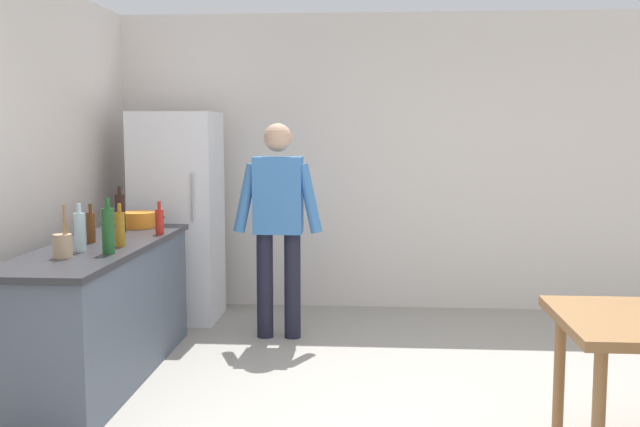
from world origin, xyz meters
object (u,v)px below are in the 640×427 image
at_px(person, 278,216).
at_px(bottle_wine_green, 108,230).
at_px(bottle_oil_amber, 120,229).
at_px(cooking_pot, 139,220).
at_px(utensil_jar, 63,245).
at_px(bottle_sauce_red, 160,221).
at_px(bottle_beer_brown, 91,227).
at_px(refrigerator, 178,216).
at_px(bottle_wine_dark, 120,213).
at_px(bottle_water_clear, 80,231).

distance_m(person, bottle_wine_green, 1.64).
distance_m(person, bottle_oil_amber, 1.42).
distance_m(person, cooking_pot, 1.08).
height_order(utensil_jar, bottle_oil_amber, utensil_jar).
height_order(bottle_sauce_red, bottle_beer_brown, bottle_beer_brown).
relative_size(refrigerator, bottle_oil_amber, 6.43).
bearing_deg(utensil_jar, cooking_pot, 89.38).
distance_m(cooking_pot, utensil_jar, 1.38).
bearing_deg(bottle_wine_dark, bottle_water_clear, -87.23).
distance_m(bottle_wine_green, bottle_oil_amber, 0.29).
relative_size(refrigerator, cooking_pot, 4.50).
height_order(refrigerator, bottle_wine_dark, refrigerator).
bearing_deg(person, bottle_wine_dark, -156.90).
height_order(refrigerator, utensil_jar, refrigerator).
height_order(utensil_jar, bottle_wine_dark, bottle_wine_dark).
height_order(bottle_sauce_red, bottle_water_clear, bottle_water_clear).
distance_m(bottle_beer_brown, bottle_oil_amber, 0.30).
bearing_deg(person, bottle_wine_green, -121.59).
distance_m(bottle_wine_dark, bottle_beer_brown, 0.49).
height_order(bottle_wine_dark, bottle_beer_brown, bottle_wine_dark).
bearing_deg(bottle_water_clear, bottle_wine_dark, 92.77).
bearing_deg(bottle_water_clear, utensil_jar, -93.75).
xyz_separation_m(bottle_water_clear, bottle_oil_amber, (0.18, 0.22, -0.01)).
distance_m(utensil_jar, bottle_sauce_red, 1.05).
relative_size(refrigerator, bottle_wine_green, 5.29).
bearing_deg(bottle_wine_dark, refrigerator, 81.41).
bearing_deg(person, bottle_sauce_red, -145.46).
xyz_separation_m(utensil_jar, bottle_wine_green, (0.22, 0.16, 0.07)).
height_order(bottle_beer_brown, bottle_oil_amber, bottle_oil_amber).
xyz_separation_m(bottle_wine_dark, bottle_water_clear, (0.04, -0.86, -0.02)).
xyz_separation_m(bottle_wine_green, bottle_oil_amber, (-0.03, 0.29, -0.03)).
bearing_deg(bottle_sauce_red, person, 34.54).
xyz_separation_m(person, cooking_pot, (-1.06, -0.18, -0.02)).
distance_m(refrigerator, bottle_oil_amber, 1.67).
bearing_deg(bottle_wine_dark, bottle_oil_amber, -71.18).
relative_size(bottle_beer_brown, bottle_oil_amber, 0.93).
height_order(bottle_sauce_red, bottle_oil_amber, bottle_oil_amber).
relative_size(cooking_pot, utensil_jar, 1.25).
bearing_deg(refrigerator, bottle_oil_amber, -87.81).
bearing_deg(utensil_jar, bottle_sauce_red, 74.17).
bearing_deg(refrigerator, bottle_wine_dark, -98.59).
height_order(bottle_wine_green, bottle_wine_dark, same).
distance_m(utensil_jar, bottle_wine_dark, 1.09).
relative_size(cooking_pot, bottle_wine_green, 1.18).
height_order(utensil_jar, bottle_wine_green, bottle_wine_green).
bearing_deg(refrigerator, cooking_pot, -98.77).
xyz_separation_m(refrigerator, bottle_oil_amber, (0.06, -1.67, 0.12)).
height_order(utensil_jar, bottle_water_clear, utensil_jar).
relative_size(refrigerator, bottle_wine_dark, 5.29).
height_order(bottle_wine_dark, bottle_water_clear, bottle_wine_dark).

